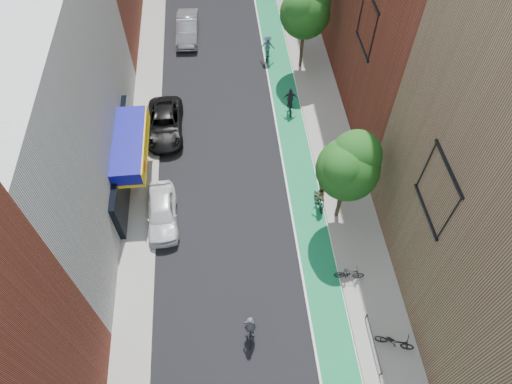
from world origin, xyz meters
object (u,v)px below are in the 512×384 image
object	(u,v)px
parked_car_white	(162,212)
cyclist_lane_far	(268,48)
parked_car_black	(165,124)
parked_car_silver	(187,28)
cyclist_lead	(250,330)
cyclist_lane_mid	(290,103)
cyclist_lane_near	(319,197)

from	to	relation	value
parked_car_white	cyclist_lane_far	size ratio (longest dim) A/B	2.09
parked_car_black	parked_car_silver	size ratio (longest dim) A/B	1.06
cyclist_lead	parked_car_white	bearing A→B (deg)	-52.05
parked_car_black	cyclist_lane_mid	xyz separation A→B (m)	(8.72, 1.17, 0.03)
parked_car_black	cyclist_lane_mid	world-z (taller)	cyclist_lane_mid
parked_car_silver	cyclist_lane_far	size ratio (longest dim) A/B	2.32
parked_car_silver	cyclist_lead	size ratio (longest dim) A/B	2.36
cyclist_lane_near	cyclist_lane_far	world-z (taller)	cyclist_lane_far
cyclist_lane_mid	cyclist_lane_far	xyz separation A→B (m)	(-0.92, 6.10, 0.22)
parked_car_white	cyclist_lane_near	size ratio (longest dim) A/B	2.22
parked_car_silver	cyclist_lane_mid	world-z (taller)	cyclist_lane_mid
cyclist_lane_mid	cyclist_lead	bearing A→B (deg)	79.43
cyclist_lead	parked_car_black	bearing A→B (deg)	-66.28
parked_car_black	parked_car_silver	xyz separation A→B (m)	(1.60, 10.82, 0.08)
parked_car_black	parked_car_silver	world-z (taller)	parked_car_silver
parked_car_black	cyclist_lane_far	xyz separation A→B (m)	(7.80, 7.28, 0.25)
cyclist_lane_near	cyclist_lane_far	xyz separation A→B (m)	(-1.46, 14.42, 0.14)
parked_car_silver	parked_car_white	bearing A→B (deg)	-92.42
parked_car_black	cyclist_lane_far	size ratio (longest dim) A/B	2.47
parked_car_black	cyclist_lane_near	distance (m)	11.69
cyclist_lane_far	cyclist_lead	bearing A→B (deg)	95.75
parked_car_silver	cyclist_lane_near	distance (m)	19.52
parked_car_black	cyclist_lane_mid	size ratio (longest dim) A/B	2.59
cyclist_lane_mid	parked_car_silver	bearing A→B (deg)	-49.18
parked_car_white	cyclist_lead	bearing A→B (deg)	-62.10
parked_car_silver	cyclist_lane_mid	distance (m)	11.99
parked_car_silver	cyclist_lane_near	xyz separation A→B (m)	(7.66, -17.95, 0.03)
cyclist_lane_near	parked_car_black	bearing A→B (deg)	-45.01
cyclist_lead	cyclist_lane_far	world-z (taller)	cyclist_lane_far
parked_car_silver	cyclist_lane_far	bearing A→B (deg)	-27.08
parked_car_white	parked_car_black	distance (m)	7.28
parked_car_white	cyclist_lead	world-z (taller)	cyclist_lead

